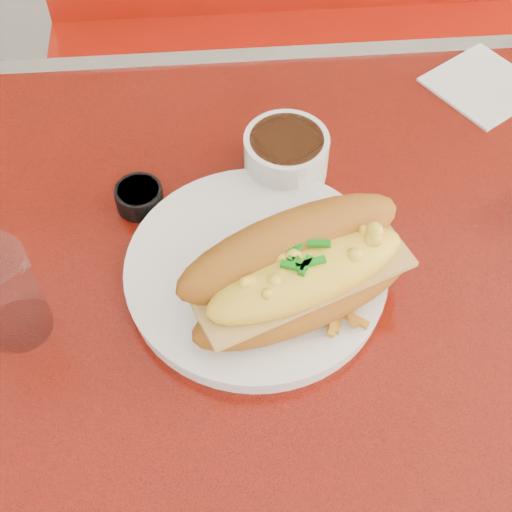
{
  "coord_description": "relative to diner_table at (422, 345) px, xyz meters",
  "views": [
    {
      "loc": [
        -0.25,
        -0.44,
        1.43
      ],
      "look_at": [
        -0.22,
        0.01,
        0.81
      ],
      "focal_mm": 50.0,
      "sensor_mm": 36.0,
      "label": 1
    }
  ],
  "objects": [
    {
      "name": "diner_table",
      "position": [
        0.0,
        0.0,
        0.0
      ],
      "size": [
        1.23,
        0.83,
        0.77
      ],
      "color": "red",
      "rests_on": "ground"
    },
    {
      "name": "ground",
      "position": [
        0.0,
        0.0,
        -0.61
      ],
      "size": [
        8.0,
        8.0,
        0.0
      ],
      "primitive_type": "plane",
      "color": "beige",
      "rests_on": "ground"
    },
    {
      "name": "sauce_cup_left",
      "position": [
        -0.35,
        0.13,
        0.18
      ],
      "size": [
        0.07,
        0.07,
        0.03
      ],
      "rotation": [
        0.0,
        0.0,
        -0.16
      ],
      "color": "black",
      "rests_on": "diner_table"
    },
    {
      "name": "gravy_ramekin",
      "position": [
        -0.17,
        0.17,
        0.19
      ],
      "size": [
        0.12,
        0.12,
        0.06
      ],
      "rotation": [
        0.0,
        0.0,
        0.16
      ],
      "color": "white",
      "rests_on": "diner_table"
    },
    {
      "name": "booth_bench_far",
      "position": [
        0.0,
        0.81,
        -0.32
      ],
      "size": [
        1.2,
        0.51,
        0.9
      ],
      "color": "#A0170A",
      "rests_on": "ground"
    },
    {
      "name": "dinner_plate",
      "position": [
        -0.22,
        0.01,
        0.17
      ],
      "size": [
        0.3,
        0.3,
        0.02
      ],
      "rotation": [
        0.0,
        0.0,
        0.02
      ],
      "color": "white",
      "rests_on": "diner_table"
    },
    {
      "name": "water_tumbler",
      "position": [
        -0.47,
        -0.03,
        0.22
      ],
      "size": [
        0.09,
        0.09,
        0.12
      ],
      "primitive_type": "cylinder",
      "rotation": [
        0.0,
        0.0,
        0.32
      ],
      "color": "#A8C2D8",
      "rests_on": "diner_table"
    },
    {
      "name": "fries_pile",
      "position": [
        -0.16,
        -0.03,
        0.19
      ],
      "size": [
        0.12,
        0.12,
        0.03
      ],
      "primitive_type": null,
      "rotation": [
        0.0,
        0.0,
        -0.37
      ],
      "color": "orange",
      "rests_on": "dinner_plate"
    },
    {
      "name": "fork",
      "position": [
        -0.15,
        0.03,
        0.18
      ],
      "size": [
        0.06,
        0.13,
        0.0
      ],
      "rotation": [
        0.0,
        0.0,
        1.95
      ],
      "color": "silver",
      "rests_on": "dinner_plate"
    },
    {
      "name": "paper_napkin",
      "position": [
        0.12,
        0.31,
        0.16
      ],
      "size": [
        0.18,
        0.18,
        0.0
      ],
      "primitive_type": "cube",
      "rotation": [
        0.0,
        0.0,
        0.57
      ],
      "color": "white",
      "rests_on": "diner_table"
    },
    {
      "name": "mac_hoagie",
      "position": [
        -0.18,
        -0.03,
        0.23
      ],
      "size": [
        0.28,
        0.21,
        0.11
      ],
      "rotation": [
        0.0,
        0.0,
        0.38
      ],
      "color": "#A6611A",
      "rests_on": "dinner_plate"
    }
  ]
}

